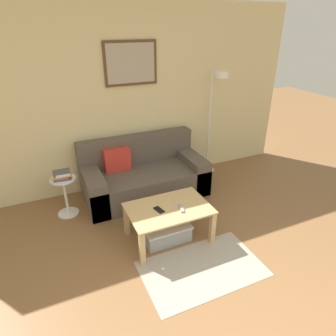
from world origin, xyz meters
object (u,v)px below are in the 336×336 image
object	(u,v)px
couch	(143,176)
storage_bin	(165,230)
side_table	(65,193)
floor_lamp	(215,106)
coffee_table	(169,213)
remote_control	(182,208)
cell_phone	(159,210)
book_stack	(62,175)

from	to	relation	value
couch	storage_bin	bearing A→B (deg)	-96.69
storage_bin	side_table	bearing A→B (deg)	135.04
floor_lamp	side_table	world-z (taller)	floor_lamp
side_table	coffee_table	bearing A→B (deg)	-44.68
coffee_table	remote_control	distance (m)	0.17
storage_bin	remote_control	bearing A→B (deg)	-35.27
floor_lamp	cell_phone	xyz separation A→B (m)	(-1.44, -1.21, -0.72)
floor_lamp	side_table	bearing A→B (deg)	-174.64
floor_lamp	remote_control	size ratio (longest dim) A/B	11.07
book_stack	cell_phone	distance (m)	1.34
floor_lamp	book_stack	world-z (taller)	floor_lamp
floor_lamp	cell_phone	world-z (taller)	floor_lamp
floor_lamp	remote_control	world-z (taller)	floor_lamp
cell_phone	coffee_table	bearing A→B (deg)	-13.67
remote_control	side_table	bearing A→B (deg)	151.64
floor_lamp	side_table	size ratio (longest dim) A/B	3.16
side_table	cell_phone	distance (m)	1.34
book_stack	remote_control	world-z (taller)	book_stack
storage_bin	floor_lamp	distance (m)	2.08
side_table	floor_lamp	bearing A→B (deg)	5.36
coffee_table	floor_lamp	world-z (taller)	floor_lamp
storage_bin	side_table	world-z (taller)	side_table
coffee_table	side_table	xyz separation A→B (m)	(-1.01, 0.99, -0.03)
storage_bin	book_stack	distance (m)	1.45
floor_lamp	book_stack	bearing A→B (deg)	-174.51
couch	side_table	size ratio (longest dim) A/B	3.26
couch	floor_lamp	distance (m)	1.51
side_table	cell_phone	bearing A→B (deg)	-48.25
storage_bin	cell_phone	xyz separation A→B (m)	(-0.08, -0.02, 0.33)
couch	floor_lamp	size ratio (longest dim) A/B	1.03
storage_bin	book_stack	size ratio (longest dim) A/B	2.40
couch	book_stack	xyz separation A→B (m)	(-1.10, -0.11, 0.30)
book_stack	cell_phone	bearing A→B (deg)	-48.12
coffee_table	storage_bin	xyz separation A→B (m)	(-0.04, 0.03, -0.25)
couch	storage_bin	distance (m)	1.09
storage_bin	side_table	distance (m)	1.39
coffee_table	book_stack	distance (m)	1.43
coffee_table	storage_bin	distance (m)	0.25
cell_phone	remote_control	bearing A→B (deg)	-32.83
book_stack	cell_phone	size ratio (longest dim) A/B	1.61
coffee_table	floor_lamp	size ratio (longest dim) A/B	0.55
cell_phone	couch	bearing A→B (deg)	65.85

